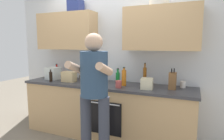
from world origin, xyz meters
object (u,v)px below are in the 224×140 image
object	(u,v)px
bottle_soy	(51,76)
cup_ceramic	(119,84)
cup_stoneware	(81,78)
bottle_soda	(118,77)
grocery_bag_produce	(53,73)
bottle_syrup	(145,76)
grocery_bag_rice	(147,84)
bottle_water	(82,77)
grocery_bag_bread	(69,77)
person_standing	(94,89)
cup_coffee	(183,84)
knife_block	(173,81)
bottle_juice	(124,78)
bottle_hotsauce	(57,72)
mixing_bowl	(98,80)

from	to	relation	value
bottle_soy	cup_ceramic	xyz separation A→B (m)	(1.25, 0.01, -0.03)
cup_stoneware	cup_ceramic	xyz separation A→B (m)	(0.84, -0.31, 0.01)
bottle_soda	grocery_bag_produce	world-z (taller)	bottle_soda
bottle_syrup	grocery_bag_rice	size ratio (longest dim) A/B	1.92
bottle_water	grocery_bag_produce	size ratio (longest dim) A/B	1.12
bottle_syrup	grocery_bag_bread	bearing A→B (deg)	-167.85
bottle_soy	cup_stoneware	distance (m)	0.53
bottle_soy	bottle_water	distance (m)	0.58
person_standing	bottle_syrup	xyz separation A→B (m)	(0.42, 0.93, 0.05)
cup_coffee	grocery_bag_rice	xyz separation A→B (m)	(-0.48, -0.28, 0.03)
knife_block	grocery_bag_produce	world-z (taller)	knife_block
bottle_syrup	grocery_bag_bread	distance (m)	1.29
grocery_bag_produce	cup_coffee	bearing A→B (deg)	5.09
bottle_soda	bottle_juice	world-z (taller)	bottle_juice
cup_ceramic	grocery_bag_bread	bearing A→B (deg)	173.91
bottle_juice	bottle_soda	bearing A→B (deg)	130.90
bottle_soda	grocery_bag_bread	distance (m)	0.84
person_standing	bottle_water	bearing A→B (deg)	131.03
cup_stoneware	bottle_syrup	bearing A→B (deg)	2.97
bottle_hotsauce	knife_block	size ratio (longest dim) A/B	0.88
grocery_bag_produce	grocery_bag_bread	bearing A→B (deg)	-10.82
bottle_soy	bottle_water	size ratio (longest dim) A/B	0.79
cup_stoneware	cup_ceramic	bearing A→B (deg)	-20.55
bottle_soda	knife_block	xyz separation A→B (m)	(0.91, -0.16, 0.03)
bottle_syrup	mixing_bowl	size ratio (longest dim) A/B	1.24
bottle_juice	grocery_bag_rice	bearing A→B (deg)	-10.45
grocery_bag_bread	bottle_hotsauce	bearing A→B (deg)	150.39
cup_stoneware	bottle_soda	bearing A→B (deg)	5.73
bottle_soy	knife_block	bearing A→B (deg)	6.59
person_standing	grocery_bag_rice	bearing A→B (deg)	51.65
cup_stoneware	knife_block	distance (m)	1.59
bottle_juice	mixing_bowl	bearing A→B (deg)	171.02
bottle_juice	cup_coffee	distance (m)	0.89
bottle_water	cup_coffee	xyz separation A→B (m)	(1.57, 0.27, -0.06)
person_standing	cup_ceramic	distance (m)	0.57
person_standing	bottle_water	world-z (taller)	person_standing
bottle_syrup	cup_stoneware	xyz separation A→B (m)	(-1.14, -0.06, -0.10)
person_standing	bottle_soy	size ratio (longest dim) A/B	7.97
mixing_bowl	knife_block	bearing A→B (deg)	-1.22
bottle_hotsauce	cup_stoneware	size ratio (longest dim) A/B	2.93
person_standing	grocery_bag_produce	size ratio (longest dim) A/B	7.03
knife_block	mixing_bowl	bearing A→B (deg)	178.78
bottle_hotsauce	cup_coffee	world-z (taller)	bottle_hotsauce
mixing_bowl	grocery_bag_rice	bearing A→B (deg)	-9.62
bottle_hotsauce	grocery_bag_rice	size ratio (longest dim) A/B	1.46
person_standing	grocery_bag_produce	bearing A→B (deg)	149.47
bottle_water	bottle_syrup	bearing A→B (deg)	15.16
cup_coffee	grocery_bag_bread	bearing A→B (deg)	-171.43
bottle_juice	grocery_bag_rice	distance (m)	0.39
cup_ceramic	grocery_bag_produce	world-z (taller)	grocery_bag_produce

